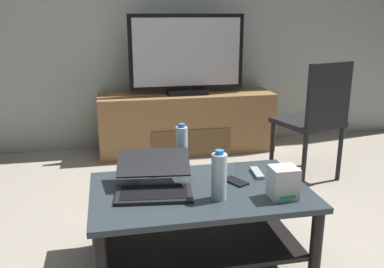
{
  "coord_description": "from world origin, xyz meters",
  "views": [
    {
      "loc": [
        -0.54,
        -1.94,
        1.31
      ],
      "look_at": [
        -0.04,
        0.5,
        0.59
      ],
      "focal_mm": 39.08,
      "sensor_mm": 36.0,
      "label": 1
    }
  ],
  "objects_px": {
    "dining_chair": "(316,115)",
    "laptop": "(154,181)",
    "water_bottle_near": "(219,176)",
    "water_bottle_far": "(182,149)",
    "media_cabinet": "(187,122)",
    "router_box": "(283,183)",
    "television": "(187,56)",
    "coffee_table": "(200,213)",
    "tv_remote": "(257,173)",
    "cell_phone": "(235,181)"
  },
  "relations": [
    {
      "from": "dining_chair",
      "to": "laptop",
      "type": "height_order",
      "value": "dining_chair"
    },
    {
      "from": "dining_chair",
      "to": "water_bottle_near",
      "type": "bearing_deg",
      "value": -134.43
    },
    {
      "from": "dining_chair",
      "to": "water_bottle_near",
      "type": "relative_size",
      "value": 3.85
    },
    {
      "from": "dining_chair",
      "to": "water_bottle_far",
      "type": "bearing_deg",
      "value": -149.21
    },
    {
      "from": "media_cabinet",
      "to": "router_box",
      "type": "height_order",
      "value": "router_box"
    },
    {
      "from": "television",
      "to": "dining_chair",
      "type": "height_order",
      "value": "television"
    },
    {
      "from": "coffee_table",
      "to": "laptop",
      "type": "xyz_separation_m",
      "value": [
        -0.24,
        0.03,
        0.19
      ]
    },
    {
      "from": "television",
      "to": "tv_remote",
      "type": "height_order",
      "value": "television"
    },
    {
      "from": "television",
      "to": "water_bottle_far",
      "type": "bearing_deg",
      "value": -101.98
    },
    {
      "from": "cell_phone",
      "to": "tv_remote",
      "type": "distance_m",
      "value": 0.17
    },
    {
      "from": "media_cabinet",
      "to": "tv_remote",
      "type": "relative_size",
      "value": 10.48
    },
    {
      "from": "coffee_table",
      "to": "router_box",
      "type": "relative_size",
      "value": 7.07
    },
    {
      "from": "dining_chair",
      "to": "tv_remote",
      "type": "distance_m",
      "value": 1.16
    },
    {
      "from": "tv_remote",
      "to": "water_bottle_near",
      "type": "bearing_deg",
      "value": -132.88
    },
    {
      "from": "laptop",
      "to": "water_bottle_far",
      "type": "bearing_deg",
      "value": 51.39
    },
    {
      "from": "cell_phone",
      "to": "tv_remote",
      "type": "relative_size",
      "value": 0.88
    },
    {
      "from": "water_bottle_far",
      "to": "cell_phone",
      "type": "distance_m",
      "value": 0.36
    },
    {
      "from": "water_bottle_far",
      "to": "cell_phone",
      "type": "bearing_deg",
      "value": -40.19
    },
    {
      "from": "television",
      "to": "tv_remote",
      "type": "distance_m",
      "value": 1.84
    },
    {
      "from": "media_cabinet",
      "to": "tv_remote",
      "type": "bearing_deg",
      "value": -88.27
    },
    {
      "from": "television",
      "to": "tv_remote",
      "type": "bearing_deg",
      "value": -88.25
    },
    {
      "from": "dining_chair",
      "to": "water_bottle_far",
      "type": "relative_size",
      "value": 3.41
    },
    {
      "from": "coffee_table",
      "to": "water_bottle_far",
      "type": "bearing_deg",
      "value": 100.4
    },
    {
      "from": "dining_chair",
      "to": "tv_remote",
      "type": "height_order",
      "value": "dining_chair"
    },
    {
      "from": "laptop",
      "to": "cell_phone",
      "type": "distance_m",
      "value": 0.44
    },
    {
      "from": "coffee_table",
      "to": "cell_phone",
      "type": "distance_m",
      "value": 0.25
    },
    {
      "from": "television",
      "to": "router_box",
      "type": "xyz_separation_m",
      "value": [
        0.07,
        -2.09,
        -0.41
      ]
    },
    {
      "from": "television",
      "to": "router_box",
      "type": "distance_m",
      "value": 2.13
    },
    {
      "from": "water_bottle_far",
      "to": "tv_remote",
      "type": "relative_size",
      "value": 1.77
    },
    {
      "from": "water_bottle_near",
      "to": "tv_remote",
      "type": "bearing_deg",
      "value": 41.86
    },
    {
      "from": "cell_phone",
      "to": "coffee_table",
      "type": "bearing_deg",
      "value": 167.06
    },
    {
      "from": "coffee_table",
      "to": "router_box",
      "type": "bearing_deg",
      "value": -25.72
    },
    {
      "from": "dining_chair",
      "to": "media_cabinet",
      "type": "bearing_deg",
      "value": 131.47
    },
    {
      "from": "television",
      "to": "dining_chair",
      "type": "relative_size",
      "value": 1.11
    },
    {
      "from": "coffee_table",
      "to": "media_cabinet",
      "type": "bearing_deg",
      "value": 81.15
    },
    {
      "from": "water_bottle_far",
      "to": "cell_phone",
      "type": "height_order",
      "value": "water_bottle_far"
    },
    {
      "from": "television",
      "to": "water_bottle_near",
      "type": "height_order",
      "value": "television"
    },
    {
      "from": "coffee_table",
      "to": "dining_chair",
      "type": "xyz_separation_m",
      "value": [
        1.15,
        0.98,
        0.24
      ]
    },
    {
      "from": "dining_chair",
      "to": "television",
      "type": "bearing_deg",
      "value": 132.12
    },
    {
      "from": "coffee_table",
      "to": "router_box",
      "type": "distance_m",
      "value": 0.47
    },
    {
      "from": "dining_chair",
      "to": "laptop",
      "type": "bearing_deg",
      "value": -145.6
    },
    {
      "from": "router_box",
      "to": "tv_remote",
      "type": "distance_m",
      "value": 0.32
    },
    {
      "from": "television",
      "to": "cell_phone",
      "type": "height_order",
      "value": "television"
    },
    {
      "from": "television",
      "to": "dining_chair",
      "type": "xyz_separation_m",
      "value": [
        0.85,
        -0.94,
        -0.38
      ]
    },
    {
      "from": "television",
      "to": "dining_chair",
      "type": "bearing_deg",
      "value": -47.88
    },
    {
      "from": "router_box",
      "to": "cell_phone",
      "type": "xyz_separation_m",
      "value": [
        -0.17,
        0.23,
        -0.07
      ]
    },
    {
      "from": "router_box",
      "to": "dining_chair",
      "type": "bearing_deg",
      "value": 56.18
    },
    {
      "from": "laptop",
      "to": "router_box",
      "type": "distance_m",
      "value": 0.64
    },
    {
      "from": "dining_chair",
      "to": "laptop",
      "type": "relative_size",
      "value": 2.31
    },
    {
      "from": "media_cabinet",
      "to": "water_bottle_near",
      "type": "relative_size",
      "value": 6.7
    }
  ]
}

